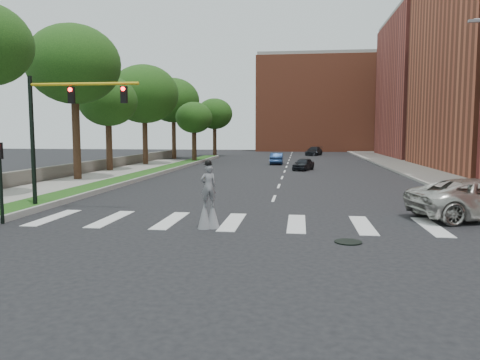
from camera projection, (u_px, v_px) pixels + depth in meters
ground_plane at (262, 228)px, 17.75m from camera, size 160.00×160.00×0.00m
grass_median at (144, 174)px, 38.92m from camera, size 2.00×60.00×0.25m
median_curb at (156, 174)px, 38.79m from camera, size 0.20×60.00×0.28m
sidewalk_left at (46, 189)px, 29.44m from camera, size 4.00×60.00×0.18m
sidewalk_right at (428, 173)px, 40.83m from camera, size 5.00×90.00×0.18m
stone_wall at (91, 167)px, 41.55m from camera, size 0.50×56.00×1.10m
manhole at (348, 242)px, 15.39m from camera, size 0.90×0.90×0.04m
building_far at (445, 88)px, 67.24m from camera, size 16.00×22.00×20.00m
building_backdrop at (324, 105)px, 93.05m from camera, size 26.00×14.00×18.00m
traffic_signal at (56, 121)px, 21.52m from camera, size 5.30×0.23×6.20m
secondary_signal at (0, 175)px, 18.36m from camera, size 0.25×0.21×3.23m
stilt_performer at (208, 203)px, 17.59m from camera, size 0.81×0.65×2.60m
car_near at (303, 164)px, 44.77m from camera, size 2.39×3.71×1.18m
car_mid at (277, 158)px, 53.30m from camera, size 1.38×3.94×1.30m
car_far at (314, 151)px, 73.63m from camera, size 3.14×5.03×1.36m
tree_2 at (74, 65)px, 33.90m from camera, size 6.74×6.74×11.40m
tree_3 at (108, 102)px, 42.23m from camera, size 5.31×5.31×8.69m
tree_4 at (144, 94)px, 50.31m from camera, size 7.37×7.37×10.86m
tree_5 at (173, 101)px, 63.53m from camera, size 7.07×7.07×10.96m
tree_6 at (194, 118)px, 56.22m from camera, size 4.41×4.41×7.28m
tree_7 at (215, 114)px, 70.37m from camera, size 5.43×5.43×8.71m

